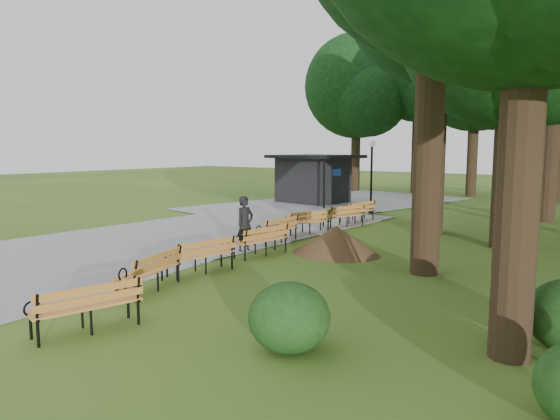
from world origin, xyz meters
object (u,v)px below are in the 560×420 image
Objects in this scene: person at (245,224)px; kiosk at (313,179)px; bench_2 at (200,255)px; bench_3 at (261,240)px; dirt_mound at (336,240)px; lawn_tree_1 at (511,15)px; lamp_post at (372,161)px; bench_0 at (86,306)px; bench_6 at (343,216)px; bench_1 at (149,271)px; lawn_tree_4 at (558,9)px; bench_5 at (306,222)px; bench_7 at (357,211)px; bench_4 at (276,230)px.

person is 0.39× the size of kiosk.
bench_2 and bench_3 have the same top height.
lawn_tree_1 reaches higher than dirt_mound.
lamp_post is 1.80× the size of bench_0.
bench_0 is 12.74m from bench_6.
lawn_tree_4 is (4.90, 16.59, 8.10)m from bench_1.
dirt_mound is (2.29, 1.38, -0.42)m from person.
bench_5 is (0.74, -6.47, -1.99)m from lamp_post.
person is at bearing 10.88° from bench_7.
person is 0.88× the size of bench_6.
lawn_tree_4 reaches higher than person.
bench_1 is 1.00× the size of bench_4.
person is at bearing -155.08° from bench_2.
bench_4 is at bearing 10.58° from person.
dirt_mound is at bearing -108.49° from lawn_tree_4.
bench_7 is (-0.21, 1.50, 0.00)m from bench_6.
person is 3.70m from bench_5.
lamp_post is at bearing 12.72° from person.
bench_6 is 0.15× the size of lawn_tree_4.
lamp_post is at bearing 171.68° from bench_1.
bench_5 is (-2.46, 10.27, 0.00)m from bench_0.
bench_0 is at bearing -101.28° from lawn_tree_4.
lamp_post is 6.81m from bench_5.
person is at bearing 176.71° from bench_1.
bench_7 is at bearing -74.58° from lamp_post.
lamp_post is at bearing -163.43° from bench_2.
bench_4 and bench_5 have the same top height.
person is 0.88× the size of bench_2.
bench_2 is at bearing -111.14° from dirt_mound.
person is 4.49m from bench_1.
bench_5 is 0.18× the size of lawn_tree_1.
bench_1 is at bearing -160.04° from person.
kiosk reaches higher than bench_1.
lamp_post is 4.75m from bench_6.
lawn_tree_4 reaches higher than lamp_post.
bench_2 is 4.29m from bench_4.
bench_2 is 8.56m from bench_6.
bench_1 and bench_7 have the same top height.
lamp_post is at bearing -163.32° from lawn_tree_4.
bench_6 is at bearing 169.72° from bench_1.
lamp_post reaches higher than person.
kiosk is at bearing -153.29° from bench_4.
lamp_post is at bearing -174.62° from bench_4.
lawn_tree_1 is (3.68, 11.83, 6.49)m from bench_0.
bench_0 is 8.53m from bench_4.
bench_1 is at bearing 16.71° from bench_2.
lawn_tree_1 reaches higher than bench_4.
bench_3 is 1.86m from bench_4.
person is at bearing -90.00° from bench_3.
bench_1 and bench_2 have the same top height.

